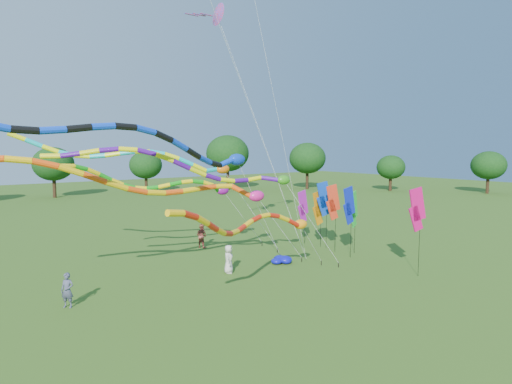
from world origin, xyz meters
TOP-DOWN VIEW (x-y plane):
  - ground at (0.00, 0.00)m, footprint 160.00×160.00m
  - tree_ring at (-0.04, 1.35)m, footprint 116.51×122.12m
  - tube_kite_red at (-3.45, 0.77)m, footprint 12.25×5.27m
  - tube_kite_orange at (-6.30, 5.16)m, footprint 17.50×1.44m
  - tube_kite_purple at (-4.60, 4.19)m, footprint 15.00×4.21m
  - tube_kite_blue at (-6.92, 3.57)m, footprint 16.83×3.68m
  - tube_kite_cyan at (-5.17, 9.78)m, footprint 14.97×5.29m
  - tube_kite_green at (-3.74, 9.66)m, footprint 13.18×1.44m
  - delta_kite_high_c at (-1.12, 8.47)m, footprint 5.88×5.24m
  - banner_pole_blue_b at (6.18, 6.20)m, footprint 1.13×0.44m
  - banner_pole_green at (6.71, 3.90)m, footprint 1.13×0.44m
  - banner_pole_blue_a at (5.61, 3.36)m, footprint 1.16×0.14m
  - banner_pole_red at (5.97, 5.12)m, footprint 1.15×0.31m
  - banner_pole_orange at (6.16, 6.69)m, footprint 1.16×0.10m
  - banner_pole_magenta_a at (5.56, -1.56)m, footprint 1.13×0.42m
  - banner_pole_violet at (6.00, 8.17)m, footprint 1.16×0.22m
  - blue_nylon_heap at (1.03, 5.08)m, footprint 1.47×1.85m
  - person_a at (-2.49, 5.15)m, footprint 0.91×0.94m
  - person_b at (-11.23, 4.92)m, footprint 0.69×0.67m
  - person_c at (-0.67, 11.60)m, footprint 0.94×1.03m

SIDE VIEW (x-z plane):
  - ground at x=0.00m, z-range 0.00..0.00m
  - blue_nylon_heap at x=1.03m, z-range -0.04..0.51m
  - person_b at x=-11.23m, z-range 0.00..1.59m
  - person_a at x=-2.49m, z-range 0.00..1.63m
  - person_c at x=-0.67m, z-range 0.00..1.72m
  - banner_pole_violet at x=6.00m, z-range 0.78..4.85m
  - banner_pole_orange at x=6.16m, z-range 0.81..4.94m
  - banner_pole_green at x=6.71m, z-range 0.90..5.22m
  - banner_pole_red at x=5.97m, z-range 1.10..5.82m
  - banner_pole_blue_a at x=5.61m, z-range 1.10..5.82m
  - banner_pole_blue_b at x=6.18m, z-range 1.15..5.99m
  - tube_kite_red at x=-3.45m, z-range 0.79..6.47m
  - banner_pole_magenta_a at x=5.56m, z-range 1.25..6.30m
  - tube_kite_green at x=-3.74m, z-range 1.45..8.30m
  - tube_kite_orange at x=-6.30m, z-range 1.51..9.04m
  - tree_ring at x=-0.04m, z-range 0.53..10.17m
  - tube_kite_purple at x=-4.60m, z-range 2.14..9.97m
  - tube_kite_cyan at x=-5.17m, z-range 2.20..10.79m
  - tube_kite_blue at x=-6.92m, z-range 2.72..11.71m
  - delta_kite_high_c at x=-1.12m, z-range 7.20..23.67m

